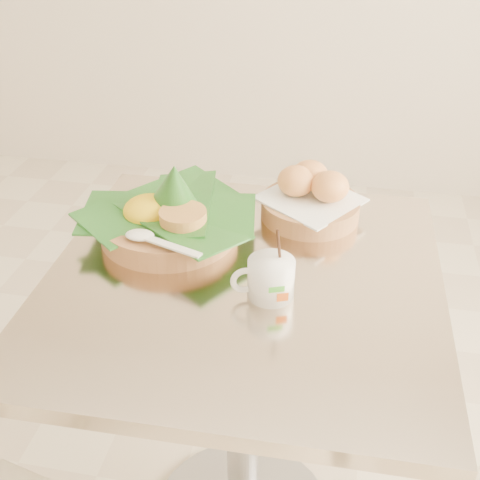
% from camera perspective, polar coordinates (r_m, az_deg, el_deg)
% --- Properties ---
extents(cafe_table, '(0.71, 0.71, 0.75)m').
position_cam_1_polar(cafe_table, '(1.22, 0.29, -11.83)').
color(cafe_table, gray).
rests_on(cafe_table, floor).
extents(rice_basket, '(0.34, 0.34, 0.17)m').
position_cam_1_polar(rice_basket, '(1.17, -6.83, 2.38)').
color(rice_basket, '#A57446').
rests_on(rice_basket, cafe_table).
extents(bread_basket, '(0.24, 0.24, 0.10)m').
position_cam_1_polar(bread_basket, '(1.24, 6.72, 4.04)').
color(bread_basket, '#A57446').
rests_on(bread_basket, cafe_table).
extents(coffee_mug, '(0.11, 0.08, 0.14)m').
position_cam_1_polar(coffee_mug, '(1.01, 2.84, -3.56)').
color(coffee_mug, white).
rests_on(coffee_mug, cafe_table).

